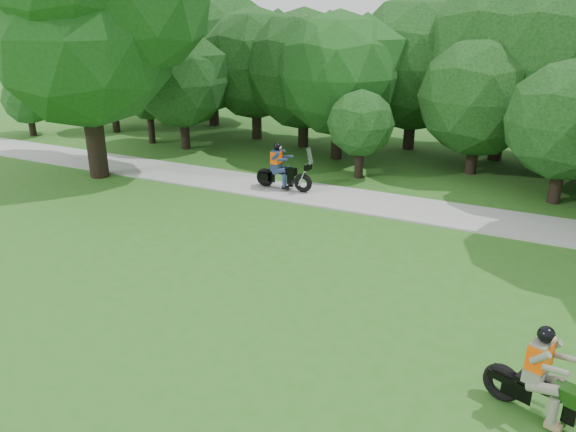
% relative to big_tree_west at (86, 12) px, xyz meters
% --- Properties ---
extents(ground, '(100.00, 100.00, 0.00)m').
position_rel_big_tree_west_xyz_m(ground, '(10.54, -6.85, -5.76)').
color(ground, '#2B641C').
rests_on(ground, ground).
extents(walkway, '(60.00, 2.20, 0.06)m').
position_rel_big_tree_west_xyz_m(walkway, '(10.54, 1.15, -5.73)').
color(walkway, '#969691').
rests_on(walkway, ground).
extents(tree_line, '(39.44, 11.59, 7.72)m').
position_rel_big_tree_west_xyz_m(tree_line, '(12.30, 7.69, -2.17)').
color(tree_line, black).
rests_on(tree_line, ground).
extents(big_tree_west, '(8.64, 6.56, 9.96)m').
position_rel_big_tree_west_xyz_m(big_tree_west, '(0.00, 0.00, 0.00)').
color(big_tree_west, black).
rests_on(big_tree_west, ground).
extents(chopper_motorcycle, '(2.18, 1.11, 1.60)m').
position_rel_big_tree_west_xyz_m(chopper_motorcycle, '(15.54, -7.29, -5.17)').
color(chopper_motorcycle, black).
rests_on(chopper_motorcycle, ground).
extents(touring_motorcycle, '(2.10, 0.60, 1.60)m').
position_rel_big_tree_west_xyz_m(touring_motorcycle, '(6.82, 1.09, -5.11)').
color(touring_motorcycle, black).
rests_on(touring_motorcycle, walkway).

